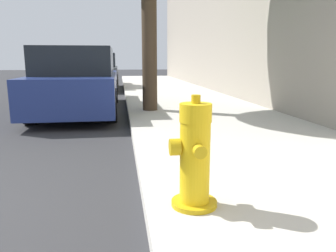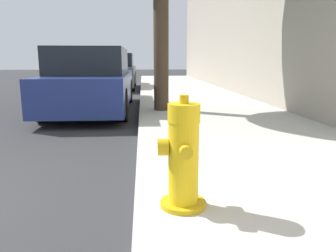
{
  "view_description": "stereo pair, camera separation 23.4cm",
  "coord_description": "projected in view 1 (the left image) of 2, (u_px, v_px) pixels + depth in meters",
  "views": [
    {
      "loc": [
        1.94,
        -2.17,
        1.17
      ],
      "look_at": [
        2.43,
        1.2,
        0.48
      ],
      "focal_mm": 35.0,
      "sensor_mm": 36.0,
      "label": 1
    },
    {
      "loc": [
        2.17,
        -2.2,
        1.17
      ],
      "look_at": [
        2.43,
        1.2,
        0.48
      ],
      "focal_mm": 35.0,
      "sensor_mm": 36.0,
      "label": 2
    }
  ],
  "objects": [
    {
      "name": "fire_hydrant",
      "position": [
        194.0,
        157.0,
        2.31
      ],
      "size": [
        0.35,
        0.34,
        0.8
      ],
      "color": "#C39C11",
      "rests_on": "sidewalk_slab"
    },
    {
      "name": "parked_car_near",
      "position": [
        79.0,
        82.0,
        7.4
      ],
      "size": [
        1.69,
        4.58,
        1.43
      ],
      "color": "navy",
      "rests_on": "ground_plane"
    },
    {
      "name": "parked_car_mid",
      "position": [
        96.0,
        72.0,
        13.23
      ],
      "size": [
        1.75,
        3.9,
        1.44
      ],
      "color": "#4C5156",
      "rests_on": "ground_plane"
    }
  ]
}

